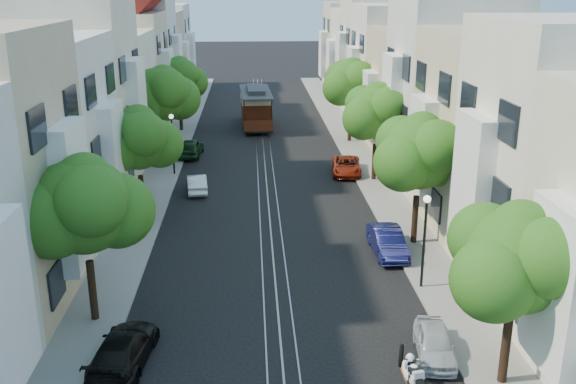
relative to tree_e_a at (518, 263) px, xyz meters
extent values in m
plane|color=black|center=(-7.26, 31.02, -4.40)|extent=(200.00, 200.00, 0.00)
cube|color=gray|center=(-0.01, 31.02, -4.34)|extent=(2.50, 80.00, 0.12)
cube|color=gray|center=(-14.51, 31.02, -4.34)|extent=(2.50, 80.00, 0.12)
cube|color=gray|center=(-7.81, 31.02, -4.39)|extent=(0.06, 80.00, 0.02)
cube|color=gray|center=(-7.26, 31.02, -4.39)|extent=(0.06, 80.00, 0.02)
cube|color=gray|center=(-6.71, 31.02, -4.39)|extent=(0.06, 80.00, 0.02)
cube|color=tan|center=(-7.26, 31.02, -4.40)|extent=(0.08, 80.00, 0.01)
cube|color=white|center=(0.94, -0.98, -0.41)|extent=(0.90, 3.04, 5.23)
cube|color=silver|center=(4.74, 7.02, 1.10)|extent=(7.00, 8.00, 11.00)
cube|color=white|center=(0.94, 7.02, 0.22)|extent=(0.90, 3.04, 6.05)
cube|color=beige|center=(4.74, 15.02, 0.60)|extent=(7.00, 8.00, 10.00)
cube|color=white|center=(0.94, 15.02, -0.20)|extent=(0.90, 3.04, 5.50)
cube|color=silver|center=(4.74, 23.02, 1.60)|extent=(7.00, 8.00, 12.00)
cube|color=white|center=(0.94, 23.02, 0.64)|extent=(0.90, 3.04, 6.60)
cube|color=#C6B28C|center=(4.74, 31.02, 0.10)|extent=(7.00, 8.00, 9.00)
cube|color=white|center=(0.94, 31.02, -0.62)|extent=(0.90, 3.04, 4.95)
cube|color=white|center=(4.74, 39.02, 0.85)|extent=(7.00, 8.00, 10.50)
cube|color=white|center=(0.94, 39.02, 0.01)|extent=(0.90, 3.04, 5.78)
cube|color=beige|center=(4.74, 47.02, 1.35)|extent=(7.00, 8.00, 11.50)
cube|color=white|center=(0.94, 47.02, 0.43)|extent=(0.90, 3.04, 6.32)
cube|color=silver|center=(4.74, 55.02, 0.35)|extent=(7.00, 8.00, 9.50)
cube|color=white|center=(0.94, 55.02, -0.41)|extent=(0.90, 3.04, 5.23)
cube|color=beige|center=(4.74, 63.02, 0.60)|extent=(7.00, 8.00, 10.00)
cube|color=white|center=(0.94, 63.02, -0.20)|extent=(0.90, 3.04, 5.50)
cube|color=white|center=(-15.46, -0.98, -0.49)|extent=(0.90, 3.04, 5.12)
cube|color=white|center=(-15.46, 7.02, 0.13)|extent=(0.90, 3.04, 5.93)
cube|color=white|center=(-19.26, 15.02, 0.50)|extent=(7.00, 8.00, 9.80)
cube|color=white|center=(-15.46, 15.02, -0.28)|extent=(0.90, 3.04, 5.39)
cube|color=beige|center=(-19.26, 23.02, 1.48)|extent=(7.00, 8.00, 11.76)
cube|color=white|center=(-15.46, 23.02, 0.54)|extent=(0.90, 3.04, 6.47)
cube|color=silver|center=(-19.26, 31.02, 0.01)|extent=(7.00, 8.00, 8.82)
cube|color=white|center=(-15.46, 31.02, -0.69)|extent=(0.90, 3.04, 4.85)
cube|color=beige|center=(-19.26, 39.02, 0.75)|extent=(7.00, 8.00, 10.29)
cube|color=white|center=(-15.46, 39.02, -0.08)|extent=(0.90, 3.04, 5.66)
cube|color=silver|center=(-19.26, 47.02, 1.24)|extent=(7.00, 8.00, 11.27)
cube|color=white|center=(-15.46, 47.02, 0.34)|extent=(0.90, 3.04, 6.20)
cube|color=#C6B28C|center=(-19.26, 55.02, 0.26)|extent=(7.00, 8.00, 9.31)
cube|color=white|center=(-15.46, 55.02, -0.49)|extent=(0.90, 3.04, 5.12)
cube|color=white|center=(-19.26, 63.02, 0.50)|extent=(7.00, 8.00, 9.80)
cube|color=white|center=(-15.46, 63.02, -0.28)|extent=(0.90, 3.04, 5.39)
cylinder|color=black|center=(-0.06, 0.02, -3.14)|extent=(0.30, 0.30, 2.27)
sphere|color=#1C4F13|center=(-0.06, 0.02, 0.08)|extent=(3.38, 3.38, 3.38)
sphere|color=#1C4F13|center=(1.04, 0.52, -0.32)|extent=(2.70, 2.70, 2.70)
sphere|color=#1C4F13|center=(-1.01, -0.68, -0.22)|extent=(2.64, 2.64, 2.64)
sphere|color=#1C4F13|center=(0.04, 0.12, 0.98)|extent=(2.03, 2.03, 2.03)
cylinder|color=black|center=(-0.06, 12.02, -3.05)|extent=(0.30, 0.30, 2.45)
sphere|color=#1C4F13|center=(-0.06, 12.02, 0.41)|extent=(3.64, 3.64, 3.64)
sphere|color=#1C4F13|center=(1.04, 12.52, 0.01)|extent=(2.91, 2.91, 2.91)
sphere|color=#1C4F13|center=(-1.01, 11.32, 0.11)|extent=(2.84, 2.84, 2.84)
sphere|color=#1C4F13|center=(0.04, 12.12, 1.31)|extent=(2.18, 2.18, 2.18)
cylinder|color=black|center=(-0.06, 23.02, -3.09)|extent=(0.30, 0.30, 2.38)
sphere|color=#1C4F13|center=(-0.06, 23.02, 0.28)|extent=(3.54, 3.54, 3.54)
sphere|color=#1C4F13|center=(1.04, 23.52, -0.12)|extent=(2.83, 2.83, 2.83)
sphere|color=#1C4F13|center=(-1.01, 22.32, -0.02)|extent=(2.76, 2.76, 2.76)
sphere|color=#1C4F13|center=(0.04, 23.12, 1.18)|extent=(2.12, 2.12, 2.12)
cylinder|color=black|center=(-0.06, 34.02, -3.02)|extent=(0.30, 0.30, 2.52)
sphere|color=#1C4F13|center=(-0.06, 34.02, 0.55)|extent=(3.74, 3.74, 3.74)
sphere|color=#1C4F13|center=(1.04, 34.52, 0.15)|extent=(3.00, 3.00, 3.00)
sphere|color=#1C4F13|center=(-1.01, 33.32, 0.25)|extent=(2.92, 2.92, 2.92)
sphere|color=#1C4F13|center=(0.04, 34.12, 1.45)|extent=(2.25, 2.25, 2.25)
cylinder|color=black|center=(-14.46, 5.02, -3.05)|extent=(0.30, 0.30, 2.45)
sphere|color=#1C4F13|center=(-14.46, 5.02, 0.41)|extent=(3.64, 3.64, 3.64)
sphere|color=#1C4F13|center=(-13.36, 5.52, 0.01)|extent=(2.91, 2.91, 2.91)
sphere|color=#1C4F13|center=(-15.41, 4.32, 0.11)|extent=(2.84, 2.84, 2.84)
sphere|color=#1C4F13|center=(-14.36, 5.12, 1.31)|extent=(2.18, 2.18, 2.18)
cylinder|color=black|center=(-14.46, 17.02, -3.14)|extent=(0.30, 0.30, 2.27)
sphere|color=#1C4F13|center=(-14.46, 17.02, 0.08)|extent=(3.38, 3.38, 3.38)
sphere|color=#1C4F13|center=(-13.36, 17.52, -0.32)|extent=(2.70, 2.70, 2.70)
sphere|color=#1C4F13|center=(-15.41, 16.32, -0.22)|extent=(2.64, 2.64, 2.64)
sphere|color=#1C4F13|center=(-14.36, 17.12, 0.98)|extent=(2.03, 2.03, 2.03)
cylinder|color=black|center=(-14.46, 28.02, -2.97)|extent=(0.30, 0.30, 2.62)
sphere|color=#1C4F13|center=(-14.46, 28.02, 0.75)|extent=(3.90, 3.90, 3.90)
sphere|color=#1C4F13|center=(-13.36, 28.52, 0.35)|extent=(3.12, 3.12, 3.12)
sphere|color=#1C4F13|center=(-15.41, 27.32, 0.45)|extent=(3.04, 3.04, 3.04)
sphere|color=#1C4F13|center=(-14.36, 28.12, 1.65)|extent=(2.34, 2.34, 2.34)
cylinder|color=black|center=(-14.46, 39.02, -3.09)|extent=(0.30, 0.30, 2.38)
sphere|color=#1C4F13|center=(-14.46, 39.02, 0.28)|extent=(3.54, 3.54, 3.54)
sphere|color=#1C4F13|center=(-13.36, 39.52, -0.12)|extent=(2.83, 2.83, 2.83)
sphere|color=#1C4F13|center=(-15.41, 38.32, -0.02)|extent=(2.76, 2.76, 2.76)
sphere|color=#1C4F13|center=(-14.36, 39.12, 1.18)|extent=(2.12, 2.12, 2.12)
cylinder|color=black|center=(-0.96, 7.02, -2.28)|extent=(0.12, 0.12, 4.00)
sphere|color=#FFF2CC|center=(-0.96, 7.02, -0.28)|extent=(0.32, 0.32, 0.32)
cylinder|color=black|center=(-13.56, 25.02, -2.28)|extent=(0.12, 0.12, 4.00)
sphere|color=#FFF2CC|center=(-13.56, 25.02, -0.28)|extent=(0.32, 0.32, 0.32)
torus|color=black|center=(-3.43, 0.26, -3.35)|extent=(0.35, 0.78, 0.77)
ellipsoid|color=white|center=(-3.27, -0.41, -3.54)|extent=(0.70, 1.16, 0.94)
ellipsoid|color=white|center=(-3.21, -0.68, -3.33)|extent=(0.51, 0.66, 0.53)
cube|color=silver|center=(-3.20, -0.71, -3.32)|extent=(0.47, 0.65, 0.25)
sphere|color=black|center=(-3.28, -0.37, -3.22)|extent=(0.28, 0.28, 0.28)
cube|color=black|center=(-7.76, 40.57, -3.91)|extent=(2.82, 8.71, 0.32)
cube|color=#481A0C|center=(-7.76, 40.57, -2.62)|extent=(2.80, 5.48, 2.58)
cube|color=beige|center=(-7.76, 40.57, -1.65)|extent=(2.85, 5.54, 0.65)
cube|color=#2D2D30|center=(-7.76, 40.57, -1.22)|extent=(3.04, 8.72, 0.19)
cube|color=#2D2D30|center=(-7.76, 40.57, -0.95)|extent=(1.70, 4.90, 0.38)
imported|color=silver|center=(-1.87, 1.75, -3.85)|extent=(1.71, 3.35, 1.09)
imported|color=#0C0F3C|center=(-1.66, 10.86, -3.75)|extent=(1.47, 3.96, 1.29)
imported|color=maroon|center=(-1.66, 24.68, -3.82)|extent=(2.35, 4.35, 1.16)
imported|color=black|center=(-12.76, 1.88, -3.78)|extent=(2.18, 4.40, 1.23)
imported|color=silver|center=(-11.72, 21.28, -3.84)|extent=(1.59, 3.52, 1.12)
imported|color=#143417|center=(-12.86, 30.08, -3.71)|extent=(1.90, 4.15, 1.38)
camera|label=1|loc=(-8.19, -17.77, 8.27)|focal=40.00mm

